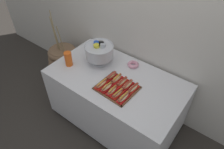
% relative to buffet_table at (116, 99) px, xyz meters
% --- Properties ---
extents(ground_plane, '(10.00, 10.00, 0.00)m').
position_rel_buffet_table_xyz_m(ground_plane, '(0.00, 0.00, -0.39)').
color(ground_plane, '#38332D').
extents(back_wall, '(6.00, 0.10, 2.60)m').
position_rel_buffet_table_xyz_m(back_wall, '(0.00, 0.52, 0.91)').
color(back_wall, silver).
rests_on(back_wall, ground_plane).
extents(buffet_table, '(1.58, 0.88, 0.75)m').
position_rel_buffet_table_xyz_m(buffet_table, '(0.00, 0.00, 0.00)').
color(buffet_table, silver).
rests_on(buffet_table, ground_plane).
extents(floor_vase, '(0.51, 0.51, 1.18)m').
position_rel_buffet_table_xyz_m(floor_vase, '(-1.10, 0.15, -0.11)').
color(floor_vase, brown).
rests_on(floor_vase, ground_plane).
extents(serving_tray, '(0.42, 0.38, 0.01)m').
position_rel_buffet_table_xyz_m(serving_tray, '(0.10, -0.13, 0.36)').
color(serving_tray, brown).
rests_on(serving_tray, buffet_table).
extents(hot_dog_0, '(0.07, 0.18, 0.06)m').
position_rel_buffet_table_xyz_m(hot_dog_0, '(-0.05, -0.20, 0.39)').
color(hot_dog_0, red).
rests_on(hot_dog_0, serving_tray).
extents(hot_dog_1, '(0.08, 0.17, 0.06)m').
position_rel_buffet_table_xyz_m(hot_dog_1, '(0.03, -0.21, 0.39)').
color(hot_dog_1, '#B21414').
rests_on(hot_dog_1, serving_tray).
extents(hot_dog_2, '(0.07, 0.15, 0.06)m').
position_rel_buffet_table_xyz_m(hot_dog_2, '(0.10, -0.21, 0.39)').
color(hot_dog_2, red).
rests_on(hot_dog_2, serving_tray).
extents(hot_dog_3, '(0.07, 0.16, 0.06)m').
position_rel_buffet_table_xyz_m(hot_dog_3, '(0.18, -0.21, 0.39)').
color(hot_dog_3, red).
rests_on(hot_dog_3, serving_tray).
extents(hot_dog_4, '(0.07, 0.17, 0.06)m').
position_rel_buffet_table_xyz_m(hot_dog_4, '(0.25, -0.22, 0.39)').
color(hot_dog_4, red).
rests_on(hot_dog_4, serving_tray).
extents(hot_dog_5, '(0.07, 0.16, 0.06)m').
position_rel_buffet_table_xyz_m(hot_dog_5, '(-0.04, -0.04, 0.39)').
color(hot_dog_5, '#B21414').
rests_on(hot_dog_5, serving_tray).
extents(hot_dog_6, '(0.07, 0.17, 0.06)m').
position_rel_buffet_table_xyz_m(hot_dog_6, '(0.03, -0.04, 0.39)').
color(hot_dog_6, red).
rests_on(hot_dog_6, serving_tray).
extents(hot_dog_7, '(0.07, 0.17, 0.06)m').
position_rel_buffet_table_xyz_m(hot_dog_7, '(0.11, -0.05, 0.39)').
color(hot_dog_7, red).
rests_on(hot_dog_7, serving_tray).
extents(hot_dog_8, '(0.07, 0.18, 0.06)m').
position_rel_buffet_table_xyz_m(hot_dog_8, '(0.18, -0.05, 0.39)').
color(hot_dog_8, '#B21414').
rests_on(hot_dog_8, serving_tray).
extents(hot_dog_9, '(0.07, 0.17, 0.06)m').
position_rel_buffet_table_xyz_m(hot_dog_9, '(0.26, -0.05, 0.39)').
color(hot_dog_9, red).
rests_on(hot_dog_9, serving_tray).
extents(punch_bowl, '(0.34, 0.34, 0.29)m').
position_rel_buffet_table_xyz_m(punch_bowl, '(-0.33, 0.11, 0.53)').
color(punch_bowl, silver).
rests_on(punch_bowl, buffet_table).
extents(cup_stack, '(0.09, 0.09, 0.18)m').
position_rel_buffet_table_xyz_m(cup_stack, '(-0.60, -0.16, 0.45)').
color(cup_stack, '#EA5B19').
rests_on(cup_stack, buffet_table).
extents(donut, '(0.14, 0.14, 0.04)m').
position_rel_buffet_table_xyz_m(donut, '(0.03, 0.30, 0.38)').
color(donut, pink).
rests_on(donut, buffet_table).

